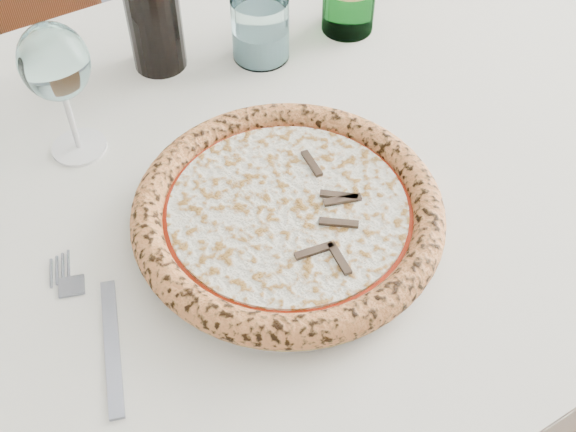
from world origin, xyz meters
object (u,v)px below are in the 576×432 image
(wine_glass, at_px, (55,65))
(pizza, at_px, (288,212))
(plate, at_px, (288,223))
(dining_table, at_px, (239,227))
(tumbler, at_px, (260,32))

(wine_glass, bearing_deg, pizza, -63.54)
(plate, relative_size, pizza, 0.93)
(dining_table, bearing_deg, plate, -90.00)
(pizza, bearing_deg, wine_glass, 116.46)
(pizza, bearing_deg, plate, 60.00)
(dining_table, bearing_deg, pizza, -90.00)
(plate, distance_m, tumbler, 0.31)
(plate, xyz_separation_m, pizza, (-0.00, -0.00, 0.02))
(dining_table, height_order, pizza, pizza)
(dining_table, distance_m, wine_glass, 0.29)
(pizza, distance_m, tumbler, 0.31)
(plate, bearing_deg, tumbler, 59.82)
(dining_table, height_order, wine_glass, wine_glass)
(plate, bearing_deg, dining_table, 90.00)
(dining_table, relative_size, wine_glass, 8.63)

